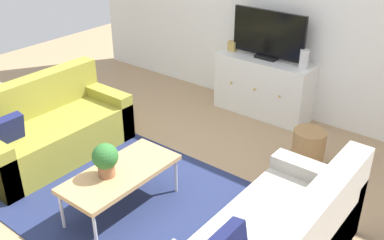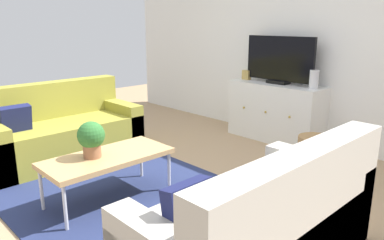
{
  "view_description": "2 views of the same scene",
  "coord_description": "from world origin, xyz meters",
  "px_view_note": "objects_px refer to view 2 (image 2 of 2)",
  "views": [
    {
      "loc": [
        2.47,
        -2.49,
        2.66
      ],
      "look_at": [
        0.0,
        0.64,
        0.58
      ],
      "focal_mm": 41.65,
      "sensor_mm": 36.0,
      "label": 1
    },
    {
      "loc": [
        2.61,
        -1.85,
        1.53
      ],
      "look_at": [
        0.0,
        0.64,
        0.58
      ],
      "focal_mm": 34.9,
      "sensor_mm": 36.0,
      "label": 2
    }
  ],
  "objects_px": {
    "couch_left_side": "(60,133)",
    "couch_right_side": "(264,229)",
    "glass_vase": "(314,79)",
    "coffee_table": "(108,159)",
    "tv_console": "(276,112)",
    "mantel_clock": "(246,75)",
    "flat_screen_tv": "(280,60)",
    "potted_plant": "(91,138)",
    "wicker_basket": "(314,159)"
  },
  "relations": [
    {
      "from": "couch_left_side",
      "to": "couch_right_side",
      "type": "distance_m",
      "value": 2.86
    },
    {
      "from": "coffee_table",
      "to": "potted_plant",
      "type": "distance_m",
      "value": 0.24
    },
    {
      "from": "couch_left_side",
      "to": "glass_vase",
      "type": "distance_m",
      "value": 3.06
    },
    {
      "from": "glass_vase",
      "to": "mantel_clock",
      "type": "relative_size",
      "value": 1.73
    },
    {
      "from": "potted_plant",
      "to": "flat_screen_tv",
      "type": "xyz_separation_m",
      "value": [
        0.03,
        2.69,
        0.46
      ]
    },
    {
      "from": "coffee_table",
      "to": "mantel_clock",
      "type": "xyz_separation_m",
      "value": [
        -0.52,
        2.56,
        0.43
      ]
    },
    {
      "from": "tv_console",
      "to": "wicker_basket",
      "type": "bearing_deg",
      "value": -40.0
    },
    {
      "from": "glass_vase",
      "to": "wicker_basket",
      "type": "bearing_deg",
      "value": -58.31
    },
    {
      "from": "glass_vase",
      "to": "couch_right_side",
      "type": "bearing_deg",
      "value": -66.79
    },
    {
      "from": "potted_plant",
      "to": "coffee_table",
      "type": "bearing_deg",
      "value": 68.74
    },
    {
      "from": "glass_vase",
      "to": "flat_screen_tv",
      "type": "bearing_deg",
      "value": 177.75
    },
    {
      "from": "coffee_table",
      "to": "flat_screen_tv",
      "type": "height_order",
      "value": "flat_screen_tv"
    },
    {
      "from": "mantel_clock",
      "to": "potted_plant",
      "type": "bearing_deg",
      "value": -79.83
    },
    {
      "from": "couch_right_side",
      "to": "potted_plant",
      "type": "distance_m",
      "value": 1.61
    },
    {
      "from": "flat_screen_tv",
      "to": "mantel_clock",
      "type": "relative_size",
      "value": 7.51
    },
    {
      "from": "flat_screen_tv",
      "to": "wicker_basket",
      "type": "height_order",
      "value": "flat_screen_tv"
    },
    {
      "from": "wicker_basket",
      "to": "coffee_table",
      "type": "bearing_deg",
      "value": -121.9
    },
    {
      "from": "couch_right_side",
      "to": "coffee_table",
      "type": "distance_m",
      "value": 1.53
    },
    {
      "from": "couch_right_side",
      "to": "coffee_table",
      "type": "xyz_separation_m",
      "value": [
        -1.51,
        -0.19,
        0.1
      ]
    },
    {
      "from": "mantel_clock",
      "to": "flat_screen_tv",
      "type": "bearing_deg",
      "value": 2.25
    },
    {
      "from": "tv_console",
      "to": "mantel_clock",
      "type": "bearing_deg",
      "value": 179.99
    },
    {
      "from": "couch_right_side",
      "to": "potted_plant",
      "type": "height_order",
      "value": "couch_right_side"
    },
    {
      "from": "coffee_table",
      "to": "flat_screen_tv",
      "type": "distance_m",
      "value": 2.66
    },
    {
      "from": "coffee_table",
      "to": "glass_vase",
      "type": "distance_m",
      "value": 2.65
    },
    {
      "from": "couch_left_side",
      "to": "potted_plant",
      "type": "bearing_deg",
      "value": -12.94
    },
    {
      "from": "coffee_table",
      "to": "tv_console",
      "type": "xyz_separation_m",
      "value": [
        -0.02,
        2.56,
        -0.01
      ]
    },
    {
      "from": "glass_vase",
      "to": "wicker_basket",
      "type": "height_order",
      "value": "glass_vase"
    },
    {
      "from": "potted_plant",
      "to": "wicker_basket",
      "type": "relative_size",
      "value": 0.67
    },
    {
      "from": "flat_screen_tv",
      "to": "mantel_clock",
      "type": "bearing_deg",
      "value": -177.75
    },
    {
      "from": "couch_left_side",
      "to": "tv_console",
      "type": "relative_size",
      "value": 1.34
    },
    {
      "from": "coffee_table",
      "to": "flat_screen_tv",
      "type": "bearing_deg",
      "value": 90.35
    },
    {
      "from": "tv_console",
      "to": "flat_screen_tv",
      "type": "relative_size",
      "value": 1.29
    },
    {
      "from": "mantel_clock",
      "to": "coffee_table",
      "type": "bearing_deg",
      "value": -78.41
    },
    {
      "from": "couch_right_side",
      "to": "coffee_table",
      "type": "height_order",
      "value": "couch_right_side"
    },
    {
      "from": "potted_plant",
      "to": "glass_vase",
      "type": "distance_m",
      "value": 2.74
    },
    {
      "from": "tv_console",
      "to": "mantel_clock",
      "type": "xyz_separation_m",
      "value": [
        -0.51,
        0.0,
        0.44
      ]
    },
    {
      "from": "flat_screen_tv",
      "to": "glass_vase",
      "type": "bearing_deg",
      "value": -2.25
    },
    {
      "from": "potted_plant",
      "to": "flat_screen_tv",
      "type": "bearing_deg",
      "value": 89.38
    },
    {
      "from": "couch_left_side",
      "to": "couch_right_side",
      "type": "height_order",
      "value": "same"
    },
    {
      "from": "potted_plant",
      "to": "flat_screen_tv",
      "type": "distance_m",
      "value": 2.73
    },
    {
      "from": "flat_screen_tv",
      "to": "glass_vase",
      "type": "height_order",
      "value": "flat_screen_tv"
    },
    {
      "from": "tv_console",
      "to": "wicker_basket",
      "type": "height_order",
      "value": "tv_console"
    },
    {
      "from": "couch_right_side",
      "to": "glass_vase",
      "type": "height_order",
      "value": "glass_vase"
    },
    {
      "from": "couch_left_side",
      "to": "potted_plant",
      "type": "distance_m",
      "value": 1.38
    },
    {
      "from": "flat_screen_tv",
      "to": "mantel_clock",
      "type": "distance_m",
      "value": 0.56
    },
    {
      "from": "flat_screen_tv",
      "to": "wicker_basket",
      "type": "relative_size",
      "value": 2.12
    },
    {
      "from": "couch_right_side",
      "to": "tv_console",
      "type": "distance_m",
      "value": 2.82
    },
    {
      "from": "potted_plant",
      "to": "glass_vase",
      "type": "bearing_deg",
      "value": 78.62
    },
    {
      "from": "glass_vase",
      "to": "coffee_table",
      "type": "bearing_deg",
      "value": -100.91
    },
    {
      "from": "coffee_table",
      "to": "couch_left_side",
      "type": "bearing_deg",
      "value": 172.2
    }
  ]
}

